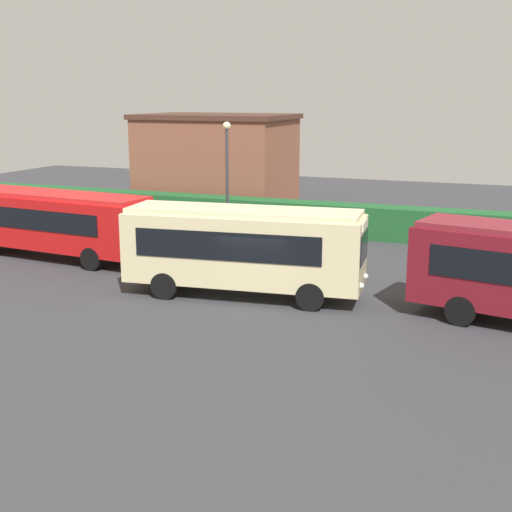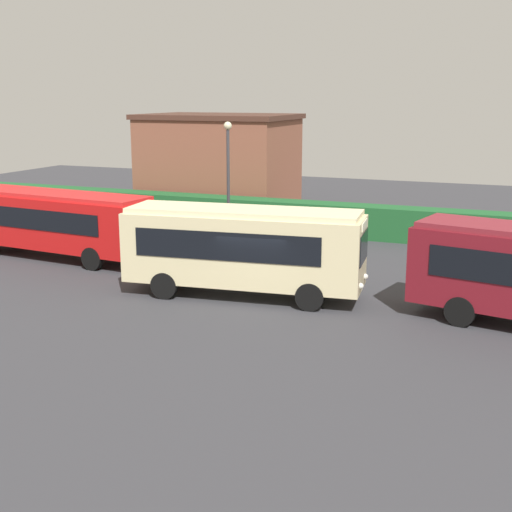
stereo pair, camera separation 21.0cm
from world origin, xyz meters
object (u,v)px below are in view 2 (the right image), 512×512
at_px(bus_cream, 244,247).
at_px(person_center, 190,250).
at_px(person_right, 232,252).
at_px(traffic_cone, 185,231).
at_px(person_left, 135,234).
at_px(lamppost, 228,175).
at_px(bus_red, 53,220).

relative_size(bus_cream, person_center, 5.19).
relative_size(person_right, traffic_cone, 3.18).
xyz_separation_m(person_left, lamppost, (4.49, 0.85, 2.92)).
distance_m(person_right, lamppost, 4.46).
height_order(bus_cream, traffic_cone, bus_cream).
bearing_deg(person_center, lamppost, -94.85).
xyz_separation_m(person_left, person_right, (6.05, -2.27, 0.14)).
bearing_deg(bus_red, person_left, 42.86).
relative_size(bus_cream, traffic_cone, 15.11).
bearing_deg(bus_cream, lamppost, 112.69).
bearing_deg(bus_red, person_right, 4.97).
bearing_deg(bus_red, traffic_cone, 68.21).
bearing_deg(traffic_cone, person_left, -95.31).
height_order(bus_cream, person_left, bus_cream).
bearing_deg(bus_cream, person_right, 115.94).
height_order(person_center, person_right, person_right).
height_order(person_left, lamppost, lamppost).
relative_size(person_center, lamppost, 0.28).
bearing_deg(person_left, bus_red, 122.12).
distance_m(bus_red, traffic_cone, 7.44).
bearing_deg(traffic_cone, lamppost, -39.75).
xyz_separation_m(person_left, person_center, (4.08, -2.18, 0.04)).
distance_m(person_left, traffic_cone, 4.31).
height_order(bus_red, lamppost, lamppost).
bearing_deg(person_left, person_right, -116.20).
bearing_deg(person_left, bus_cream, -127.66).
distance_m(bus_cream, traffic_cone, 11.71).
height_order(person_left, person_right, person_right).
bearing_deg(traffic_cone, bus_cream, -51.24).
height_order(person_center, lamppost, lamppost).
height_order(person_left, traffic_cone, person_left).
bearing_deg(lamppost, traffic_cone, 140.25).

